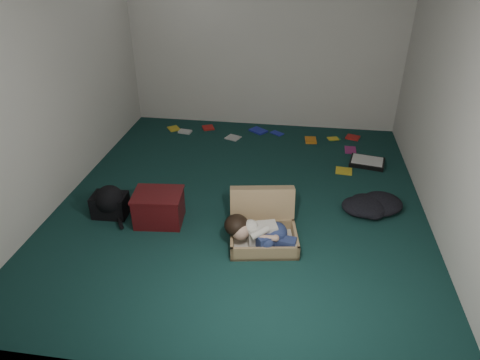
# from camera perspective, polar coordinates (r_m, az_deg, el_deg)

# --- Properties ---
(floor) EXTENTS (4.50, 4.50, 0.00)m
(floor) POSITION_cam_1_polar(r_m,az_deg,el_deg) (4.86, 0.26, -2.69)
(floor) COLOR #133733
(floor) RESTS_ON ground
(wall_back) EXTENTS (4.50, 0.00, 4.50)m
(wall_back) POSITION_cam_1_polar(r_m,az_deg,el_deg) (6.46, 3.27, 18.18)
(wall_back) COLOR silver
(wall_back) RESTS_ON ground
(wall_front) EXTENTS (4.50, 0.00, 4.50)m
(wall_front) POSITION_cam_1_polar(r_m,az_deg,el_deg) (2.30, -7.67, -5.53)
(wall_front) COLOR silver
(wall_front) RESTS_ON ground
(wall_left) EXTENTS (0.00, 4.50, 4.50)m
(wall_left) POSITION_cam_1_polar(r_m,az_deg,el_deg) (4.97, -23.73, 12.10)
(wall_left) COLOR silver
(wall_left) RESTS_ON ground
(wall_right) EXTENTS (0.00, 4.50, 4.50)m
(wall_right) POSITION_cam_1_polar(r_m,az_deg,el_deg) (4.49, 26.88, 9.61)
(wall_right) COLOR silver
(wall_right) RESTS_ON ground
(suitcase) EXTENTS (0.73, 0.72, 0.47)m
(suitcase) POSITION_cam_1_polar(r_m,az_deg,el_deg) (4.22, 3.07, -6.12)
(suitcase) COLOR tan
(suitcase) RESTS_ON floor
(person) EXTENTS (0.71, 0.34, 0.29)m
(person) POSITION_cam_1_polar(r_m,az_deg,el_deg) (4.06, 2.61, -7.01)
(person) COLOR silver
(person) RESTS_ON suitcase
(maroon_bin) EXTENTS (0.53, 0.44, 0.34)m
(maroon_bin) POSITION_cam_1_polar(r_m,az_deg,el_deg) (4.50, -10.77, -3.63)
(maroon_bin) COLOR #4B0F11
(maroon_bin) RESTS_ON floor
(backpack) EXTENTS (0.46, 0.37, 0.27)m
(backpack) POSITION_cam_1_polar(r_m,az_deg,el_deg) (4.75, -16.93, -3.11)
(backpack) COLOR black
(backpack) RESTS_ON floor
(clothing_pile) EXTENTS (0.51, 0.43, 0.15)m
(clothing_pile) POSITION_cam_1_polar(r_m,az_deg,el_deg) (4.88, 17.19, -2.96)
(clothing_pile) COLOR black
(clothing_pile) RESTS_ON floor
(paper_tray) EXTENTS (0.49, 0.40, 0.06)m
(paper_tray) POSITION_cam_1_polar(r_m,az_deg,el_deg) (5.84, 16.58, 2.31)
(paper_tray) COLOR black
(paper_tray) RESTS_ON floor
(book_scatter) EXTENTS (3.05, 1.34, 0.02)m
(book_scatter) POSITION_cam_1_polar(r_m,az_deg,el_deg) (6.28, 5.37, 5.32)
(book_scatter) COLOR yellow
(book_scatter) RESTS_ON floor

